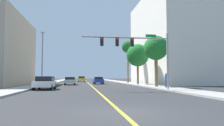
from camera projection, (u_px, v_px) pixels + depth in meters
The scene contains 15 objects.
ground at pixel (88, 83), 50.10m from camera, with size 192.00×192.00×0.00m, color #2D2D30.
sidewalk_left at pixel (51, 82), 48.94m from camera, with size 2.92×168.00×0.15m, color #9E9B93.
sidewalk_right at pixel (123, 82), 51.27m from camera, with size 2.92×168.00×0.15m, color #9E9B93.
lane_marking_center at pixel (88, 83), 50.10m from camera, with size 0.16×144.00×0.01m, color yellow.
building_right_near at pixel (183, 40), 44.28m from camera, with size 16.54×22.94×17.51m, color silver.
traffic_signal_mast at pixel (139, 48), 21.69m from camera, with size 8.77×0.36×5.67m.
street_lamp at pixel (42, 55), 31.73m from camera, with size 0.56×0.28×7.83m.
palm_near at pixel (156, 49), 27.87m from camera, with size 3.13×3.13×6.50m.
palm_mid at pixel (138, 55), 35.77m from camera, with size 3.71×3.71×6.63m.
palm_far at pixel (128, 48), 43.88m from camera, with size 2.50×2.50×8.52m.
car_silver at pixel (70, 81), 36.74m from camera, with size 1.98×4.50×1.33m.
car_blue at pixel (98, 80), 40.90m from camera, with size 1.77×4.54×1.33m.
car_yellow at pixel (82, 79), 57.07m from camera, with size 1.91×4.04×1.44m.
car_white at pixel (45, 83), 23.50m from camera, with size 2.03×3.87×1.44m.
pedestrian at pixel (166, 80), 25.48m from camera, with size 0.38×0.38×1.71m.
Camera 1 is at (-1.61, -8.57, 1.43)m, focal length 34.80 mm.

